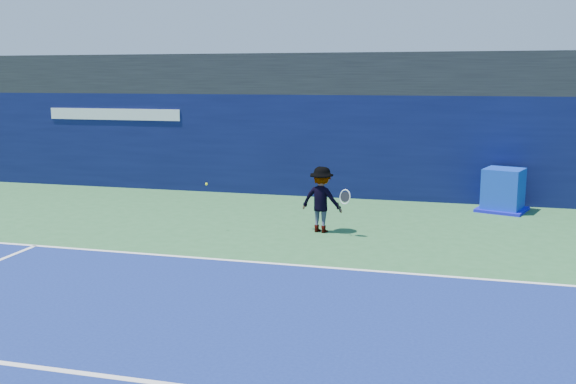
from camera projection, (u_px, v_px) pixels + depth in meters
ground at (203, 320)px, 9.41m from camera, size 80.00×80.00×0.00m
baseline at (262, 263)px, 12.27m from camera, size 24.00×0.10×0.01m
service_line at (139, 381)px, 7.51m from camera, size 24.00×0.10×0.01m
stadium_band at (341, 74)px, 19.73m from camera, size 36.00×3.00×1.20m
back_wall_assembly at (334, 145)px, 19.15m from camera, size 36.00×1.03×3.00m
equipment_cart at (503, 192)px, 16.98m from camera, size 1.49×1.49×1.13m
tennis_player at (322, 199)px, 14.63m from camera, size 1.27×0.76×1.51m
tennis_ball at (206, 184)px, 14.62m from camera, size 0.06×0.06×0.06m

